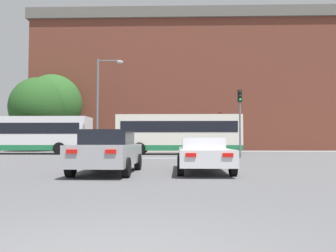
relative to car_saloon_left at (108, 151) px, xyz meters
name	(u,v)px	position (x,y,z in m)	size (l,w,h in m)	color
stop_line_strip	(166,158)	(1.74, 9.86, -0.78)	(7.43, 0.30, 0.01)	silver
far_pavement	(170,151)	(1.74, 22.76, -0.78)	(68.25, 2.50, 0.01)	gray
brick_civic_building	(185,88)	(3.66, 33.72, 7.71)	(38.24, 15.62, 18.61)	brown
car_saloon_left	(108,151)	(0.00, 0.00, 0.00)	(2.07, 4.38, 1.55)	#9E9EA3
car_roadster_right	(203,154)	(3.46, 0.73, -0.14)	(1.97, 4.94, 1.27)	silver
bus_crossing_lead	(179,133)	(2.64, 15.64, 0.97)	(10.22, 2.70, 3.26)	silver
bus_crossing_trailing	(26,134)	(-10.41, 15.91, 0.91)	(10.83, 2.76, 3.15)	silver
traffic_light_near_right	(240,112)	(6.68, 10.15, 2.24)	(0.26, 0.31, 4.53)	slate
traffic_light_far_right	(220,125)	(6.96, 22.09, 1.94)	(0.26, 0.31, 4.04)	slate
street_lamp_junction	(102,97)	(-3.27, 13.08, 3.73)	(2.04, 0.36, 7.43)	slate
pedestrian_waiting	(77,141)	(-8.28, 23.39, 0.29)	(0.26, 0.42, 1.81)	#333851
tree_by_building	(53,104)	(-11.44, 24.60, 4.43)	(6.37, 6.37, 8.56)	#4C3823
tree_kerbside	(39,107)	(-12.30, 22.80, 3.92)	(6.05, 6.05, 7.89)	#4C3823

